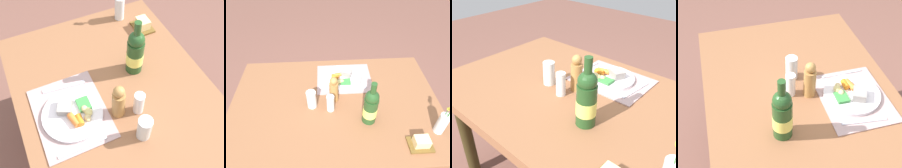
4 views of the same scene
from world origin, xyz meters
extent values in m
plane|color=brown|center=(0.00, 0.00, 0.00)|extent=(8.00, 8.00, 0.00)
cube|color=brown|center=(0.00, 0.00, 0.69)|extent=(1.36, 0.91, 0.05)
cylinder|color=#332912|center=(-0.56, -0.34, 0.33)|extent=(0.07, 0.07, 0.66)
cylinder|color=#332912|center=(-0.56, 0.34, 0.33)|extent=(0.07, 0.07, 0.66)
cube|color=#AC8D8B|center=(-0.08, -0.23, 0.71)|extent=(0.39, 0.31, 0.01)
cylinder|color=silver|center=(-0.06, -0.23, 0.73)|extent=(0.27, 0.27, 0.02)
cube|color=gray|center=(-0.10, -0.25, 0.75)|extent=(0.09, 0.09, 0.04)
cylinder|color=orange|center=(-0.02, -0.23, 0.75)|extent=(0.07, 0.04, 0.03)
cylinder|color=orange|center=(-0.01, -0.21, 0.75)|extent=(0.05, 0.03, 0.03)
ellipsoid|color=#C5BF79|center=(-0.05, -0.17, 0.75)|extent=(0.03, 0.03, 0.02)
ellipsoid|color=#CCBE70|center=(-0.03, -0.16, 0.75)|extent=(0.04, 0.03, 0.03)
ellipsoid|color=tan|center=(-0.01, -0.17, 0.75)|extent=(0.03, 0.03, 0.02)
cube|color=#39883F|center=(-0.08, -0.16, 0.74)|extent=(0.07, 0.06, 0.01)
cube|color=silver|center=(-0.22, -0.21, 0.72)|extent=(0.04, 0.20, 0.00)
cube|color=silver|center=(0.10, -0.24, 0.72)|extent=(0.01, 0.21, 0.00)
cylinder|color=white|center=(0.03, 0.05, 0.77)|extent=(0.05, 0.05, 0.12)
cylinder|color=silver|center=(-0.58, 0.25, 0.78)|extent=(0.06, 0.06, 0.14)
cylinder|color=#3F7233|center=(-0.58, 0.24, 0.81)|extent=(0.00, 0.00, 0.19)
cylinder|color=#3F7233|center=(-0.58, 0.26, 0.82)|extent=(0.00, 0.00, 0.21)
cylinder|color=#3F7233|center=(-0.58, 0.25, 0.82)|extent=(0.00, 0.00, 0.22)
cylinder|color=#AC7A40|center=(0.01, -0.03, 0.78)|extent=(0.06, 0.06, 0.14)
sphere|color=#AC7A40|center=(0.01, -0.03, 0.88)|extent=(0.05, 0.05, 0.05)
cylinder|color=#22481F|center=(-0.19, 0.15, 0.80)|extent=(0.08, 0.08, 0.18)
sphere|color=#22481F|center=(-0.19, 0.15, 0.91)|extent=(0.08, 0.08, 0.08)
cylinder|color=#22481F|center=(-0.19, 0.15, 0.96)|extent=(0.03, 0.03, 0.09)
cylinder|color=#E9E464|center=(-0.19, 0.15, 0.79)|extent=(0.08, 0.08, 0.06)
cube|color=brown|center=(-0.44, 0.33, 0.72)|extent=(0.13, 0.10, 0.01)
cube|color=#F3D390|center=(-0.44, 0.33, 0.75)|extent=(0.08, 0.06, 0.05)
cylinder|color=silver|center=(0.15, 0.01, 0.77)|extent=(0.06, 0.06, 0.12)
cylinder|color=#B0E1D2|center=(0.15, 0.01, 0.75)|extent=(0.06, 0.06, 0.07)
camera|label=1|loc=(0.52, -0.30, 1.72)|focal=41.09mm
camera|label=2|loc=(0.04, 0.87, 1.72)|focal=32.64mm
camera|label=3|loc=(-0.68, 0.81, 1.38)|focal=40.75mm
camera|label=4|loc=(-1.00, 0.33, 1.76)|focal=49.66mm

